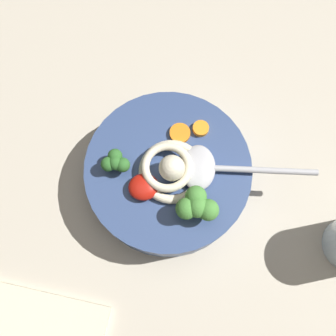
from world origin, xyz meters
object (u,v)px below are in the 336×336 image
object	(u,v)px
soup_bowl	(168,174)
noodle_pile	(171,169)
soup_spoon	(209,168)
folded_napkin	(35,336)

from	to	relation	value
soup_bowl	noodle_pile	bearing A→B (deg)	114.09
soup_bowl	soup_spoon	distance (cm)	6.45
soup_bowl	folded_napkin	size ratio (longest dim) A/B	1.25
soup_bowl	soup_spoon	size ratio (longest dim) A/B	1.23
soup_bowl	noodle_pile	distance (cm)	4.26
soup_spoon	folded_napkin	world-z (taller)	soup_spoon
folded_napkin	noodle_pile	bearing A→B (deg)	-137.52
soup_bowl	noodle_pile	world-z (taller)	noodle_pile
folded_napkin	soup_bowl	bearing A→B (deg)	-136.26
soup_spoon	folded_napkin	size ratio (longest dim) A/B	1.01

